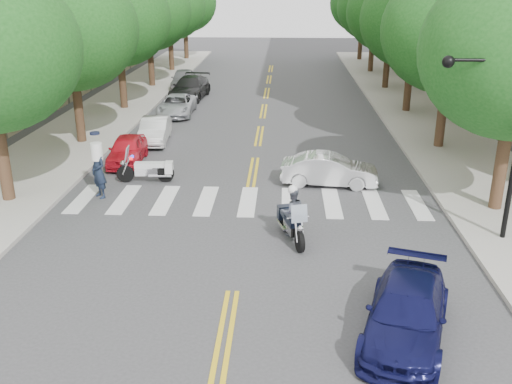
# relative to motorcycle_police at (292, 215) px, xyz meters

# --- Properties ---
(ground) EXTENTS (140.00, 140.00, 0.00)m
(ground) POSITION_rel_motorcycle_police_xyz_m (-1.57, -3.31, -0.82)
(ground) COLOR #38383A
(ground) RESTS_ON ground
(sidewalk_left) EXTENTS (5.00, 60.00, 0.15)m
(sidewalk_left) POSITION_rel_motorcycle_police_xyz_m (-11.07, 18.69, -0.75)
(sidewalk_left) COLOR #9E9991
(sidewalk_left) RESTS_ON ground
(sidewalk_right) EXTENTS (5.00, 60.00, 0.15)m
(sidewalk_right) POSITION_rel_motorcycle_police_xyz_m (7.93, 18.69, -0.75)
(sidewalk_right) COLOR #9E9991
(sidewalk_right) RESTS_ON ground
(tree_l_1) EXTENTS (6.40, 6.40, 8.45)m
(tree_l_1) POSITION_rel_motorcycle_police_xyz_m (-10.37, 10.69, 4.73)
(tree_l_1) COLOR #382316
(tree_l_1) RESTS_ON ground
(tree_l_2) EXTENTS (6.40, 6.40, 8.45)m
(tree_l_2) POSITION_rel_motorcycle_police_xyz_m (-10.37, 18.69, 4.73)
(tree_l_2) COLOR #382316
(tree_l_2) RESTS_ON ground
(tree_l_3) EXTENTS (6.40, 6.40, 8.45)m
(tree_l_3) POSITION_rel_motorcycle_police_xyz_m (-10.37, 26.69, 4.73)
(tree_l_3) COLOR #382316
(tree_l_3) RESTS_ON ground
(tree_l_4) EXTENTS (6.40, 6.40, 8.45)m
(tree_l_4) POSITION_rel_motorcycle_police_xyz_m (-10.37, 34.69, 4.73)
(tree_l_4) COLOR #382316
(tree_l_4) RESTS_ON ground
(tree_l_5) EXTENTS (6.40, 6.40, 8.45)m
(tree_l_5) POSITION_rel_motorcycle_police_xyz_m (-10.37, 42.69, 4.73)
(tree_l_5) COLOR #382316
(tree_l_5) RESTS_ON ground
(tree_r_1) EXTENTS (6.40, 6.40, 8.45)m
(tree_r_1) POSITION_rel_motorcycle_police_xyz_m (7.23, 10.69, 4.73)
(tree_r_1) COLOR #382316
(tree_r_1) RESTS_ON ground
(tree_r_2) EXTENTS (6.40, 6.40, 8.45)m
(tree_r_2) POSITION_rel_motorcycle_police_xyz_m (7.23, 18.69, 4.73)
(tree_r_2) COLOR #382316
(tree_r_2) RESTS_ON ground
(tree_r_3) EXTENTS (6.40, 6.40, 8.45)m
(tree_r_3) POSITION_rel_motorcycle_police_xyz_m (7.23, 26.69, 4.73)
(tree_r_3) COLOR #382316
(tree_r_3) RESTS_ON ground
(tree_r_4) EXTENTS (6.40, 6.40, 8.45)m
(tree_r_4) POSITION_rel_motorcycle_police_xyz_m (7.23, 34.69, 4.73)
(tree_r_4) COLOR #382316
(tree_r_4) RESTS_ON ground
(tree_r_5) EXTENTS (6.40, 6.40, 8.45)m
(tree_r_5) POSITION_rel_motorcycle_police_xyz_m (7.23, 42.69, 4.73)
(tree_r_5) COLOR #382316
(tree_r_5) RESTS_ON ground
(traffic_signal_pole) EXTENTS (2.82, 0.42, 6.00)m
(traffic_signal_pole) POSITION_rel_motorcycle_police_xyz_m (6.15, 0.18, 2.90)
(traffic_signal_pole) COLOR black
(traffic_signal_pole) RESTS_ON ground
(motorcycle_police) EXTENTS (0.95, 2.22, 1.84)m
(motorcycle_police) POSITION_rel_motorcycle_police_xyz_m (0.00, 0.00, 0.00)
(motorcycle_police) COLOR black
(motorcycle_police) RESTS_ON ground
(motorcycle_parked) EXTENTS (2.32, 0.61, 1.50)m
(motorcycle_parked) POSITION_rel_motorcycle_police_xyz_m (-5.66, 5.20, -0.30)
(motorcycle_parked) COLOR black
(motorcycle_parked) RESTS_ON ground
(officer_standing) EXTENTS (0.87, 0.87, 2.04)m
(officer_standing) POSITION_rel_motorcycle_police_xyz_m (-7.17, 3.39, 0.20)
(officer_standing) COLOR #161F32
(officer_standing) RESTS_ON ground
(convertible) EXTENTS (3.93, 1.70, 1.26)m
(convertible) POSITION_rel_motorcycle_police_xyz_m (1.55, 5.19, -0.19)
(convertible) COLOR silver
(convertible) RESTS_ON ground
(sedan_blue) EXTENTS (2.93, 4.60, 1.24)m
(sedan_blue) POSITION_rel_motorcycle_police_xyz_m (2.57, -5.11, -0.20)
(sedan_blue) COLOR #0E0F3C
(sedan_blue) RESTS_ON ground
(parked_car_a) EXTENTS (1.72, 3.71, 1.23)m
(parked_car_a) POSITION_rel_motorcycle_police_xyz_m (-7.25, 7.67, -0.20)
(parked_car_a) COLOR red
(parked_car_a) RESTS_ON ground
(parked_car_b) EXTENTS (1.60, 3.83, 1.23)m
(parked_car_b) POSITION_rel_motorcycle_police_xyz_m (-6.77, 11.19, -0.20)
(parked_car_b) COLOR silver
(parked_car_b) RESTS_ON ground
(parked_car_c) EXTENTS (2.10, 4.37, 1.20)m
(parked_car_c) POSITION_rel_motorcycle_police_xyz_m (-6.77, 17.34, -0.22)
(parked_car_c) COLOR #ABACB3
(parked_car_c) RESTS_ON ground
(parked_car_d) EXTENTS (2.51, 5.30, 1.49)m
(parked_car_d) POSITION_rel_motorcycle_police_xyz_m (-6.77, 22.43, -0.07)
(parked_car_d) COLOR black
(parked_car_d) RESTS_ON ground
(parked_car_e) EXTENTS (2.03, 4.35, 1.44)m
(parked_car_e) POSITION_rel_motorcycle_police_xyz_m (-7.87, 26.19, -0.10)
(parked_car_e) COLOR gray
(parked_car_e) RESTS_ON ground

